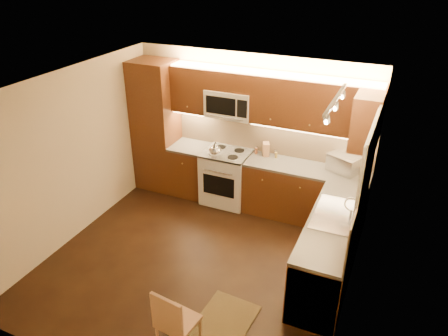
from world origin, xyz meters
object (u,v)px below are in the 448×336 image
at_px(sink, 336,210).
at_px(knife_block, 266,149).
at_px(soap_bottle, 363,184).
at_px(stove, 227,177).
at_px(microwave, 230,103).
at_px(kettle, 215,149).
at_px(toaster_oven, 344,163).
at_px(dining_chair, 178,320).

distance_m(sink, knife_block, 1.91).
bearing_deg(soap_bottle, stove, 166.35).
relative_size(microwave, knife_block, 3.51).
xyz_separation_m(sink, soap_bottle, (0.22, 0.79, 0.03)).
bearing_deg(knife_block, soap_bottle, -42.36).
relative_size(stove, kettle, 3.79).
distance_m(stove, kettle, 0.63).
xyz_separation_m(kettle, toaster_oven, (1.99, 0.34, -0.01)).
bearing_deg(knife_block, toaster_oven, -26.43).
bearing_deg(sink, knife_block, 136.44).
bearing_deg(toaster_oven, soap_bottle, -30.54).
height_order(sink, dining_chair, sink).
distance_m(knife_block, dining_chair, 3.31).
relative_size(stove, dining_chair, 1.07).
xyz_separation_m(toaster_oven, dining_chair, (-1.10, -3.20, -0.60)).
bearing_deg(microwave, toaster_oven, 0.22).
height_order(stove, microwave, microwave).
relative_size(knife_block, dining_chair, 0.25).
relative_size(sink, toaster_oven, 1.93).
xyz_separation_m(microwave, dining_chair, (0.78, -3.20, -1.29)).
xyz_separation_m(stove, dining_chair, (0.78, -3.06, -0.03)).
bearing_deg(microwave, sink, -32.21).
xyz_separation_m(kettle, knife_block, (0.73, 0.40, -0.03)).
xyz_separation_m(kettle, dining_chair, (0.89, -2.86, -0.61)).
height_order(sink, kettle, kettle).
bearing_deg(microwave, soap_bottle, -11.98).
bearing_deg(toaster_oven, sink, -60.39).
distance_m(stove, soap_bottle, 2.30).
relative_size(stove, microwave, 1.21).
relative_size(knife_block, soap_bottle, 1.08).
bearing_deg(stove, knife_block, 17.50).
bearing_deg(microwave, knife_block, 5.44).
distance_m(kettle, soap_bottle, 2.33).
bearing_deg(kettle, toaster_oven, -2.24).
height_order(kettle, soap_bottle, kettle).
bearing_deg(stove, kettle, -119.32).
height_order(microwave, soap_bottle, microwave).
bearing_deg(stove, dining_chair, -75.77).
xyz_separation_m(knife_block, dining_chair, (0.16, -3.26, -0.58)).
height_order(stove, dining_chair, stove).
bearing_deg(soap_bottle, toaster_oven, 120.39).
height_order(knife_block, soap_bottle, knife_block).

